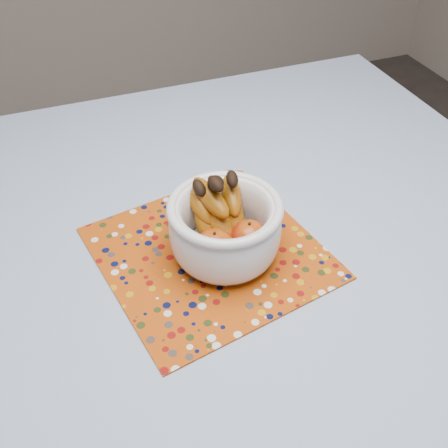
% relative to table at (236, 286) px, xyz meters
% --- Properties ---
extents(table, '(1.20, 1.20, 0.75)m').
position_rel_table_xyz_m(table, '(0.00, 0.00, 0.00)').
color(table, brown).
rests_on(table, ground).
extents(tablecloth, '(1.32, 1.32, 0.01)m').
position_rel_table_xyz_m(tablecloth, '(0.00, 0.00, 0.08)').
color(tablecloth, slate).
rests_on(tablecloth, table).
extents(placemat, '(0.43, 0.43, 0.00)m').
position_rel_table_xyz_m(placemat, '(-0.05, 0.02, 0.09)').
color(placemat, '#9C3B08').
rests_on(placemat, tablecloth).
extents(fruit_bowl, '(0.19, 0.20, 0.16)m').
position_rel_table_xyz_m(fruit_bowl, '(-0.02, 0.01, 0.16)').
color(fruit_bowl, silver).
rests_on(fruit_bowl, placemat).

